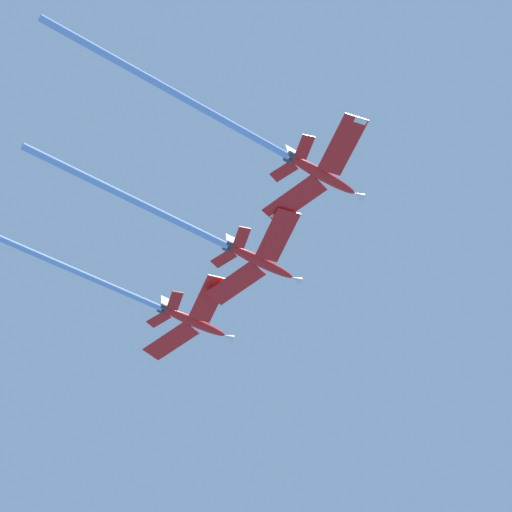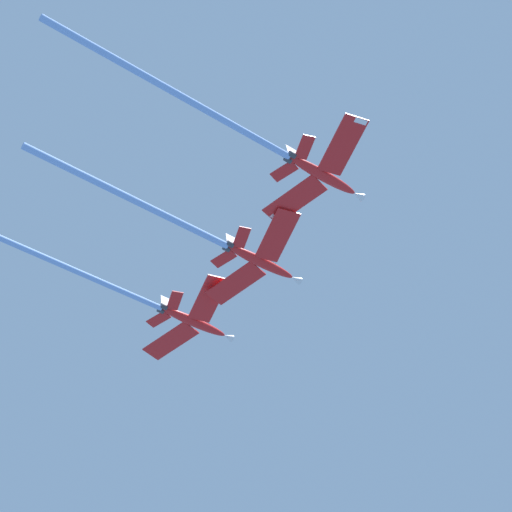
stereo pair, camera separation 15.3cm
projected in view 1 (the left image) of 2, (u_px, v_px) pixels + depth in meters
jet_inner_left at (142, 300)px, 126.25m from camera, size 49.79×21.31×9.39m
jet_centre at (212, 238)px, 119.15m from camera, size 43.60×20.33×7.93m
jet_inner_right at (268, 145)px, 110.42m from camera, size 47.88×21.12×9.87m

